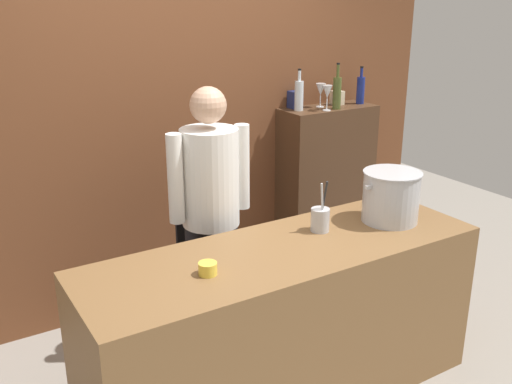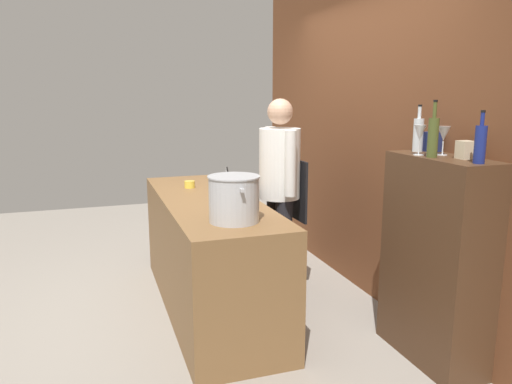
{
  "view_description": "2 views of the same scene",
  "coord_description": "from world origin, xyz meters",
  "px_view_note": "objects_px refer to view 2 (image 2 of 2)",
  "views": [
    {
      "loc": [
        -1.56,
        -2.23,
        2.14
      ],
      "look_at": [
        0.05,
        0.38,
        1.09
      ],
      "focal_mm": 40.45,
      "sensor_mm": 36.0,
      "label": 1
    },
    {
      "loc": [
        3.66,
        -0.84,
        1.71
      ],
      "look_at": [
        0.08,
        0.37,
        0.94
      ],
      "focal_mm": 34.59,
      "sensor_mm": 36.0,
      "label": 2
    }
  ],
  "objects_px": {
    "chef": "(280,183)",
    "wine_glass_wide": "(420,134)",
    "stockpot_large": "(234,199)",
    "wine_bottle_clear": "(418,134)",
    "wine_bottle_olive": "(433,136)",
    "butter_jar": "(190,184)",
    "wine_bottle_cobalt": "(480,143)",
    "utensil_crock": "(230,196)",
    "spice_tin_navy": "(432,142)",
    "wine_glass_tall": "(444,135)",
    "spice_tin_cream": "(465,150)"
  },
  "relations": [
    {
      "from": "chef",
      "to": "wine_glass_wide",
      "type": "height_order",
      "value": "chef"
    },
    {
      "from": "stockpot_large",
      "to": "wine_glass_wide",
      "type": "distance_m",
      "value": 1.22
    },
    {
      "from": "stockpot_large",
      "to": "wine_bottle_clear",
      "type": "height_order",
      "value": "wine_bottle_clear"
    },
    {
      "from": "wine_bottle_clear",
      "to": "wine_glass_wide",
      "type": "relative_size",
      "value": 1.63
    },
    {
      "from": "wine_bottle_olive",
      "to": "chef",
      "type": "bearing_deg",
      "value": -160.62
    },
    {
      "from": "butter_jar",
      "to": "wine_glass_wide",
      "type": "distance_m",
      "value": 2.02
    },
    {
      "from": "stockpot_large",
      "to": "wine_bottle_cobalt",
      "type": "relative_size",
      "value": 1.35
    },
    {
      "from": "stockpot_large",
      "to": "butter_jar",
      "type": "bearing_deg",
      "value": -177.44
    },
    {
      "from": "chef",
      "to": "utensil_crock",
      "type": "xyz_separation_m",
      "value": [
        0.4,
        -0.55,
        0.0
      ]
    },
    {
      "from": "chef",
      "to": "spice_tin_navy",
      "type": "distance_m",
      "value": 1.32
    },
    {
      "from": "wine_bottle_olive",
      "to": "spice_tin_navy",
      "type": "distance_m",
      "value": 0.32
    },
    {
      "from": "stockpot_large",
      "to": "butter_jar",
      "type": "xyz_separation_m",
      "value": [
        -1.2,
        -0.05,
        -0.12
      ]
    },
    {
      "from": "stockpot_large",
      "to": "wine_glass_tall",
      "type": "xyz_separation_m",
      "value": [
        0.42,
        1.22,
        0.41
      ]
    },
    {
      "from": "wine_bottle_cobalt",
      "to": "wine_glass_tall",
      "type": "relative_size",
      "value": 1.61
    },
    {
      "from": "butter_jar",
      "to": "spice_tin_navy",
      "type": "bearing_deg",
      "value": 43.0
    },
    {
      "from": "utensil_crock",
      "to": "wine_bottle_olive",
      "type": "xyz_separation_m",
      "value": [
        0.92,
        1.01,
        0.48
      ]
    },
    {
      "from": "utensil_crock",
      "to": "spice_tin_cream",
      "type": "height_order",
      "value": "spice_tin_cream"
    },
    {
      "from": "wine_glass_wide",
      "to": "chef",
      "type": "bearing_deg",
      "value": -159.76
    },
    {
      "from": "stockpot_large",
      "to": "spice_tin_navy",
      "type": "xyz_separation_m",
      "value": [
        0.24,
        1.29,
        0.34
      ]
    },
    {
      "from": "wine_glass_tall",
      "to": "spice_tin_navy",
      "type": "distance_m",
      "value": 0.21
    },
    {
      "from": "chef",
      "to": "wine_bottle_olive",
      "type": "relative_size",
      "value": 4.87
    },
    {
      "from": "wine_glass_wide",
      "to": "butter_jar",
      "type": "bearing_deg",
      "value": -144.3
    },
    {
      "from": "stockpot_large",
      "to": "spice_tin_navy",
      "type": "height_order",
      "value": "spice_tin_navy"
    },
    {
      "from": "stockpot_large",
      "to": "wine_bottle_cobalt",
      "type": "distance_m",
      "value": 1.46
    },
    {
      "from": "chef",
      "to": "wine_bottle_cobalt",
      "type": "distance_m",
      "value": 1.76
    },
    {
      "from": "stockpot_large",
      "to": "wine_bottle_clear",
      "type": "relative_size",
      "value": 1.28
    },
    {
      "from": "wine_glass_tall",
      "to": "spice_tin_navy",
      "type": "relative_size",
      "value": 1.4
    },
    {
      "from": "wine_bottle_olive",
      "to": "spice_tin_cream",
      "type": "xyz_separation_m",
      "value": [
        0.12,
        0.14,
        -0.07
      ]
    },
    {
      "from": "spice_tin_navy",
      "to": "stockpot_large",
      "type": "bearing_deg",
      "value": -100.37
    },
    {
      "from": "chef",
      "to": "spice_tin_cream",
      "type": "distance_m",
      "value": 1.61
    },
    {
      "from": "wine_glass_wide",
      "to": "stockpot_large",
      "type": "bearing_deg",
      "value": -109.19
    },
    {
      "from": "spice_tin_cream",
      "to": "wine_bottle_cobalt",
      "type": "bearing_deg",
      "value": -19.47
    },
    {
      "from": "chef",
      "to": "wine_glass_wide",
      "type": "xyz_separation_m",
      "value": [
        1.21,
        0.45,
        0.49
      ]
    },
    {
      "from": "wine_bottle_cobalt",
      "to": "wine_glass_tall",
      "type": "bearing_deg",
      "value": 172.41
    },
    {
      "from": "stockpot_large",
      "to": "wine_glass_tall",
      "type": "height_order",
      "value": "wine_glass_tall"
    },
    {
      "from": "butter_jar",
      "to": "spice_tin_cream",
      "type": "height_order",
      "value": "spice_tin_cream"
    },
    {
      "from": "wine_bottle_cobalt",
      "to": "wine_bottle_olive",
      "type": "bearing_deg",
      "value": -165.73
    },
    {
      "from": "butter_jar",
      "to": "wine_bottle_clear",
      "type": "distance_m",
      "value": 1.95
    },
    {
      "from": "wine_bottle_clear",
      "to": "wine_glass_tall",
      "type": "distance_m",
      "value": 0.22
    },
    {
      "from": "chef",
      "to": "stockpot_large",
      "type": "height_order",
      "value": "chef"
    },
    {
      "from": "butter_jar",
      "to": "wine_bottle_cobalt",
      "type": "bearing_deg",
      "value": 31.76
    },
    {
      "from": "wine_glass_wide",
      "to": "spice_tin_navy",
      "type": "bearing_deg",
      "value": 124.17
    },
    {
      "from": "butter_jar",
      "to": "wine_glass_wide",
      "type": "height_order",
      "value": "wine_glass_wide"
    },
    {
      "from": "wine_glass_tall",
      "to": "chef",
      "type": "bearing_deg",
      "value": -154.99
    },
    {
      "from": "wine_bottle_cobalt",
      "to": "wine_glass_wide",
      "type": "relative_size",
      "value": 1.54
    },
    {
      "from": "utensil_crock",
      "to": "wine_bottle_olive",
      "type": "bearing_deg",
      "value": 47.79
    },
    {
      "from": "wine_bottle_clear",
      "to": "wine_glass_wide",
      "type": "bearing_deg",
      "value": -34.27
    },
    {
      "from": "wine_bottle_cobalt",
      "to": "wine_bottle_clear",
      "type": "distance_m",
      "value": 0.57
    },
    {
      "from": "wine_bottle_olive",
      "to": "wine_glass_tall",
      "type": "height_order",
      "value": "wine_bottle_olive"
    },
    {
      "from": "utensil_crock",
      "to": "wine_bottle_cobalt",
      "type": "xyz_separation_m",
      "value": [
        1.21,
        1.09,
        0.47
      ]
    }
  ]
}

